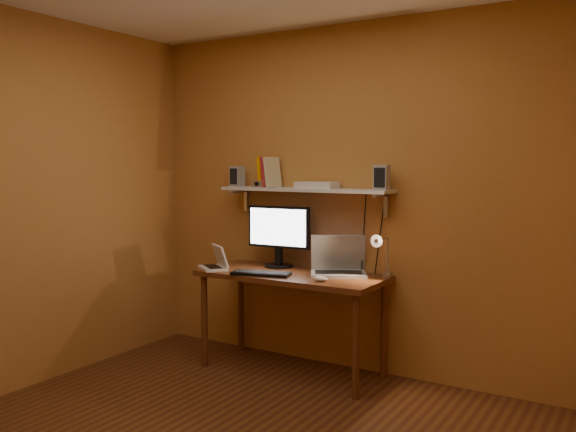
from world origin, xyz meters
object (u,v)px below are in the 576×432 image
Objects in this scene: desk_lamp at (381,250)px; speaker_left at (237,176)px; desk at (292,284)px; laptop at (338,264)px; monitor at (279,233)px; shelf_camera at (257,184)px; mouse at (321,279)px; speaker_right at (382,177)px; keyboard at (261,274)px; router at (317,185)px; wall_shelf at (305,190)px; netbook at (216,262)px.

desk_lamp is 2.27× the size of speaker_left.
laptop is (0.31, 0.14, 0.16)m from desk.
monitor is 5.64× the size of shelf_camera.
speaker_right is at bearing 42.53° from mouse.
laptop is 0.57m from keyboard.
keyboard is at bearing -123.53° from router.
speaker_right is (0.63, -0.01, 0.10)m from wall_shelf.
speaker_right is 0.60× the size of router.
wall_shelf is at bearing 179.04° from router.
shelf_camera is (-1.05, -0.01, 0.44)m from desk_lamp.
laptop is 0.32m from mouse.
desk_lamp is (0.66, 0.13, 0.29)m from desk.
speaker_right is 1.02m from shelf_camera.
wall_shelf is 0.77m from mouse.
wall_shelf is 13.89× the size of mouse.
wall_shelf is (0.00, 0.19, 0.69)m from desk.
speaker_left is 0.93× the size of speaker_right.
netbook is (-0.36, -0.33, -0.22)m from monitor.
desk is at bearing -166.92° from speaker_right.
shelf_camera is (-0.72, 0.29, 0.63)m from mouse.
speaker_left is (-0.06, 0.36, 0.66)m from netbook.
laptop is 1.64× the size of router.
netbook is 1.87× the size of speaker_left.
mouse is 0.57× the size of speaker_right.
speaker_right is (0.78, 0.38, 0.70)m from keyboard.
router is at bearing 138.16° from laptop.
desk is at bearing -119.12° from router.
laptop is 1.58× the size of netbook.
wall_shelf is 0.39m from shelf_camera.
monitor reaches higher than desk.
router is (0.69, 0.35, 0.60)m from netbook.
netbook is 0.98m from router.
wall_shelf is 0.77m from desk_lamp.
router is at bearing 4.38° from speaker_left.
mouse is at bearing 34.22° from netbook.
router is at bearing -0.63° from monitor.
monitor is 0.89m from desk_lamp.
wall_shelf reaches higher than keyboard.
monitor reaches higher than desk_lamp.
desk_lamp is 1.39m from speaker_left.
wall_shelf is 0.88m from netbook.
wall_shelf reaches higher than laptop.
desk is at bearing -41.55° from monitor.
laptop is at bearing -175.77° from speaker_right.
mouse is 1.25m from speaker_left.
laptop is (0.54, -0.03, -0.19)m from monitor.
keyboard is at bearing 174.41° from mouse.
shelf_camera is (-0.39, 0.12, 0.74)m from desk.
router is (-0.55, 0.07, 0.44)m from desk_lamp.
shelf_camera is at bearing -12.89° from speaker_left.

